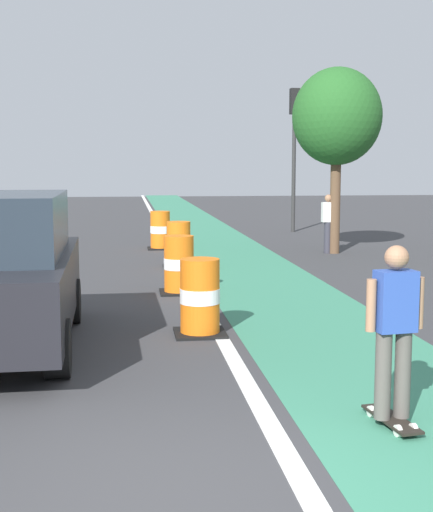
{
  "coord_description": "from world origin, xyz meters",
  "views": [
    {
      "loc": [
        -0.4,
        -4.89,
        2.4
      ],
      "look_at": [
        0.89,
        5.18,
        1.1
      ],
      "focal_mm": 49.76,
      "sensor_mm": 36.0,
      "label": 1
    }
  ],
  "objects_px": {
    "traffic_barrel_front": "(200,298)",
    "traffic_light_corner": "(294,134)",
    "pedestrian_crossing": "(328,222)",
    "parked_suv_nearest": "(0,271)",
    "traffic_barrel_mid": "(179,265)",
    "street_tree_sidewalk": "(337,118)",
    "skateboarder_on_lane": "(394,330)",
    "traffic_barrel_back": "(179,245)",
    "traffic_barrel_far": "(160,231)"
  },
  "relations": [
    {
      "from": "traffic_barrel_mid",
      "to": "traffic_barrel_back",
      "type": "relative_size",
      "value": 1.0
    },
    {
      "from": "traffic_barrel_front",
      "to": "traffic_barrel_back",
      "type": "bearing_deg",
      "value": 88.36
    },
    {
      "from": "traffic_barrel_back",
      "to": "parked_suv_nearest",
      "type": "bearing_deg",
      "value": -111.87
    },
    {
      "from": "parked_suv_nearest",
      "to": "pedestrian_crossing",
      "type": "distance_m",
      "value": 11.78
    },
    {
      "from": "parked_suv_nearest",
      "to": "pedestrian_crossing",
      "type": "height_order",
      "value": "parked_suv_nearest"
    },
    {
      "from": "parked_suv_nearest",
      "to": "traffic_barrel_front",
      "type": "distance_m",
      "value": 2.75
    },
    {
      "from": "traffic_barrel_mid",
      "to": "pedestrian_crossing",
      "type": "distance_m",
      "value": 7.2
    },
    {
      "from": "parked_suv_nearest",
      "to": "traffic_barrel_far",
      "type": "distance_m",
      "value": 11.26
    },
    {
      "from": "pedestrian_crossing",
      "to": "skateboarder_on_lane",
      "type": "bearing_deg",
      "value": -103.53
    },
    {
      "from": "traffic_barrel_front",
      "to": "street_tree_sidewalk",
      "type": "distance_m",
      "value": 10.5
    },
    {
      "from": "traffic_barrel_back",
      "to": "traffic_light_corner",
      "type": "height_order",
      "value": "traffic_light_corner"
    },
    {
      "from": "parked_suv_nearest",
      "to": "traffic_barrel_far",
      "type": "relative_size",
      "value": 4.26
    },
    {
      "from": "traffic_barrel_mid",
      "to": "parked_suv_nearest",
      "type": "bearing_deg",
      "value": -124.67
    },
    {
      "from": "skateboarder_on_lane",
      "to": "parked_suv_nearest",
      "type": "relative_size",
      "value": 0.36
    },
    {
      "from": "traffic_light_corner",
      "to": "street_tree_sidewalk",
      "type": "bearing_deg",
      "value": -93.2
    },
    {
      "from": "traffic_barrel_back",
      "to": "traffic_barrel_far",
      "type": "bearing_deg",
      "value": 93.7
    },
    {
      "from": "parked_suv_nearest",
      "to": "street_tree_sidewalk",
      "type": "xyz_separation_m",
      "value": [
        7.3,
        9.34,
        2.63
      ]
    },
    {
      "from": "traffic_barrel_front",
      "to": "traffic_light_corner",
      "type": "xyz_separation_m",
      "value": [
        4.98,
        15.2,
        2.97
      ]
    },
    {
      "from": "parked_suv_nearest",
      "to": "traffic_light_corner",
      "type": "bearing_deg",
      "value": 63.95
    },
    {
      "from": "traffic_barrel_front",
      "to": "pedestrian_crossing",
      "type": "bearing_deg",
      "value": 63.51
    },
    {
      "from": "skateboarder_on_lane",
      "to": "traffic_barrel_front",
      "type": "relative_size",
      "value": 1.55
    },
    {
      "from": "traffic_light_corner",
      "to": "pedestrian_crossing",
      "type": "distance_m",
      "value": 6.82
    },
    {
      "from": "parked_suv_nearest",
      "to": "street_tree_sidewalk",
      "type": "relative_size",
      "value": 0.93
    },
    {
      "from": "traffic_barrel_front",
      "to": "pedestrian_crossing",
      "type": "distance_m",
      "value": 9.99
    },
    {
      "from": "traffic_light_corner",
      "to": "parked_suv_nearest",
      "type": "bearing_deg",
      "value": -116.05
    },
    {
      "from": "traffic_barrel_far",
      "to": "pedestrian_crossing",
      "type": "relative_size",
      "value": 0.68
    },
    {
      "from": "traffic_barrel_back",
      "to": "pedestrian_crossing",
      "type": "height_order",
      "value": "pedestrian_crossing"
    },
    {
      "from": "skateboarder_on_lane",
      "to": "traffic_light_corner",
      "type": "height_order",
      "value": "traffic_light_corner"
    },
    {
      "from": "traffic_barrel_mid",
      "to": "street_tree_sidewalk",
      "type": "distance_m",
      "value": 7.91
    },
    {
      "from": "parked_suv_nearest",
      "to": "traffic_barrel_front",
      "type": "relative_size",
      "value": 4.26
    },
    {
      "from": "pedestrian_crossing",
      "to": "parked_suv_nearest",
      "type": "bearing_deg",
      "value": -127.18
    },
    {
      "from": "traffic_light_corner",
      "to": "traffic_barrel_back",
      "type": "bearing_deg",
      "value": -119.32
    },
    {
      "from": "traffic_light_corner",
      "to": "pedestrian_crossing",
      "type": "height_order",
      "value": "traffic_light_corner"
    },
    {
      "from": "traffic_barrel_back",
      "to": "traffic_barrel_far",
      "type": "distance_m",
      "value": 3.83
    },
    {
      "from": "traffic_barrel_back",
      "to": "street_tree_sidewalk",
      "type": "distance_m",
      "value": 5.87
    },
    {
      "from": "street_tree_sidewalk",
      "to": "traffic_barrel_front",
      "type": "bearing_deg",
      "value": -117.51
    },
    {
      "from": "traffic_barrel_front",
      "to": "traffic_barrel_back",
      "type": "relative_size",
      "value": 1.0
    },
    {
      "from": "skateboarder_on_lane",
      "to": "traffic_barrel_front",
      "type": "distance_m",
      "value": 4.05
    },
    {
      "from": "parked_suv_nearest",
      "to": "street_tree_sidewalk",
      "type": "distance_m",
      "value": 12.15
    },
    {
      "from": "traffic_barrel_front",
      "to": "street_tree_sidewalk",
      "type": "bearing_deg",
      "value": 62.49
    },
    {
      "from": "pedestrian_crossing",
      "to": "street_tree_sidewalk",
      "type": "bearing_deg",
      "value": -13.7
    },
    {
      "from": "traffic_barrel_back",
      "to": "pedestrian_crossing",
      "type": "bearing_deg",
      "value": 27.99
    },
    {
      "from": "parked_suv_nearest",
      "to": "traffic_barrel_mid",
      "type": "relative_size",
      "value": 4.26
    },
    {
      "from": "traffic_barrel_far",
      "to": "pedestrian_crossing",
      "type": "xyz_separation_m",
      "value": [
        4.51,
        -1.56,
        0.33
      ]
    },
    {
      "from": "traffic_barrel_far",
      "to": "street_tree_sidewalk",
      "type": "xyz_separation_m",
      "value": [
        4.69,
        -1.6,
        3.14
      ]
    },
    {
      "from": "parked_suv_nearest",
      "to": "traffic_barrel_far",
      "type": "xyz_separation_m",
      "value": [
        2.61,
        10.94,
        -0.5
      ]
    },
    {
      "from": "traffic_barrel_back",
      "to": "skateboarder_on_lane",
      "type": "bearing_deg",
      "value": -83.44
    },
    {
      "from": "traffic_barrel_back",
      "to": "traffic_barrel_far",
      "type": "relative_size",
      "value": 1.0
    },
    {
      "from": "traffic_barrel_far",
      "to": "street_tree_sidewalk",
      "type": "height_order",
      "value": "street_tree_sidewalk"
    },
    {
      "from": "traffic_barrel_mid",
      "to": "traffic_barrel_far",
      "type": "bearing_deg",
      "value": 90.05
    }
  ]
}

